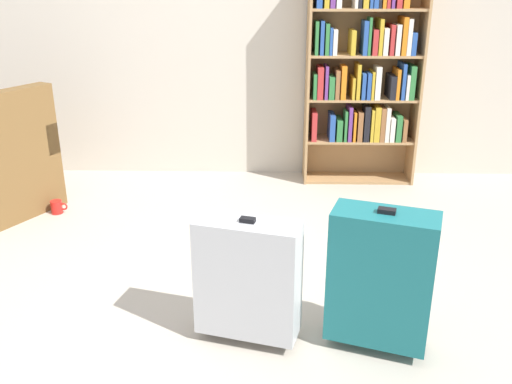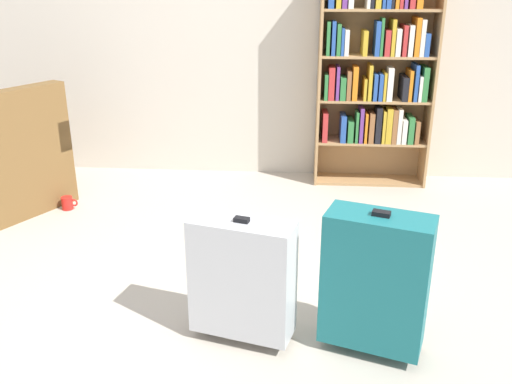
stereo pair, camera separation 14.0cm
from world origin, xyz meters
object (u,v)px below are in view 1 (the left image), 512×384
object	(u,v)px
mug	(57,207)
suitcase_teal	(381,277)
bookshelf	(364,70)
suitcase_silver	(248,278)

from	to	relation	value
mug	suitcase_teal	bearing A→B (deg)	-36.37
bookshelf	mug	bearing A→B (deg)	-161.00
mug	suitcase_silver	size ratio (longest dim) A/B	0.19
mug	suitcase_silver	world-z (taller)	suitcase_silver
mug	suitcase_silver	bearing A→B (deg)	-45.40
bookshelf	suitcase_silver	world-z (taller)	bookshelf
mug	suitcase_teal	world-z (taller)	suitcase_teal
bookshelf	mug	world-z (taller)	bookshelf
suitcase_teal	suitcase_silver	bearing A→B (deg)	176.41
bookshelf	suitcase_silver	distance (m)	2.44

